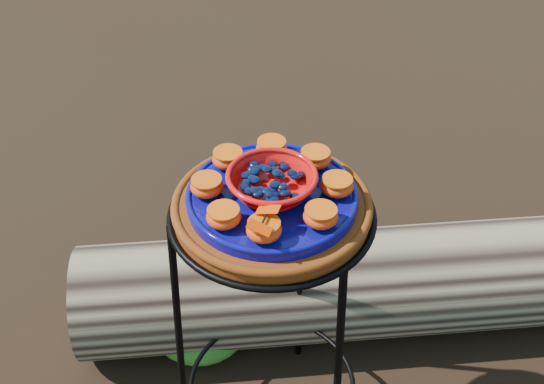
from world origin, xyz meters
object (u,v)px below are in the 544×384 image
(red_bowl, at_px, (272,184))
(cobalt_plate, at_px, (272,198))
(plant_stand, at_px, (272,331))
(driftwood_log, at_px, (380,282))
(terracotta_saucer, at_px, (272,208))

(red_bowl, bearing_deg, cobalt_plate, 0.00)
(cobalt_plate, distance_m, red_bowl, 0.03)
(cobalt_plate, bearing_deg, plant_stand, 0.00)
(red_bowl, bearing_deg, plant_stand, 0.00)
(driftwood_log, bearing_deg, plant_stand, -113.12)
(terracotta_saucer, height_order, red_bowl, red_bowl)
(cobalt_plate, relative_size, driftwood_log, 0.19)
(cobalt_plate, bearing_deg, terracotta_saucer, 0.00)
(terracotta_saucer, relative_size, driftwood_log, 0.23)
(plant_stand, bearing_deg, cobalt_plate, 0.00)
(red_bowl, height_order, driftwood_log, red_bowl)
(terracotta_saucer, height_order, driftwood_log, terracotta_saucer)
(plant_stand, distance_m, driftwood_log, 0.49)
(plant_stand, distance_m, red_bowl, 0.42)
(terracotta_saucer, bearing_deg, cobalt_plate, 0.00)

